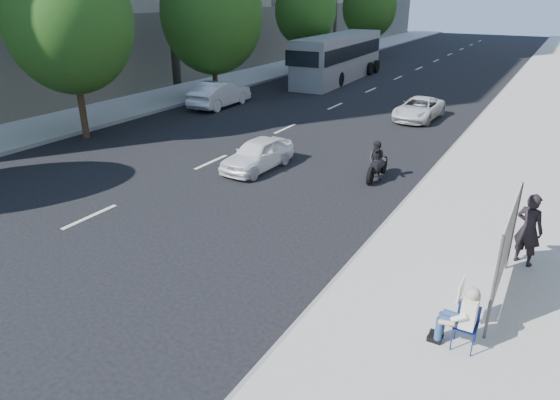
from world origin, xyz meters
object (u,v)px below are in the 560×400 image
Objects in this scene: protest_banner at (505,248)px; bus at (339,58)px; white_sedan_near at (258,154)px; white_sedan_far at (419,109)px; motorcycle at (377,162)px; white_sedan_mid at (220,94)px; seated_protester at (462,313)px; pedestrian_woman at (529,229)px.

protest_banner is 0.25× the size of bus.
bus is at bearing 120.36° from protest_banner.
protest_banner is 0.88× the size of white_sedan_near.
white_sedan_far is 9.87m from motorcycle.
motorcycle is at bearing 128.42° from protest_banner.
white_sedan_mid reaches higher than white_sedan_far.
white_sedan_far is (-5.74, 17.97, -0.31)m from seated_protester.
white_sedan_far is (3.10, 10.97, -0.03)m from white_sedan_near.
seated_protester is 2.07m from protest_banner.
seated_protester reaches higher than motorcycle.
pedestrian_woman is at bearing -14.21° from white_sedan_near.
white_sedan_mid is at bearing 136.89° from white_sedan_near.
protest_banner is at bearing 139.86° from white_sedan_mid.
white_sedan_near is at bearing -76.82° from bus.
white_sedan_mid reaches higher than motorcycle.
protest_banner is (0.40, 1.96, 0.53)m from seated_protester.
protest_banner is 21.71m from white_sedan_mid.
seated_protester is 22.67m from white_sedan_mid.
bus reaches higher than white_sedan_near.
bus is at bearing -32.84° from pedestrian_woman.
pedestrian_woman is at bearing 79.60° from seated_protester.
white_sedan_mid is at bearing -102.49° from bus.
white_sedan_mid is 11.29m from white_sedan_far.
pedestrian_woman is at bearing -63.13° from white_sedan_far.
white_sedan_mid is (-17.44, 11.36, -0.32)m from pedestrian_woman.
pedestrian_woman is 0.53× the size of white_sedan_near.
bus is at bearing 112.44° from motorcycle.
white_sedan_far is at bearing -168.55° from white_sedan_mid.
white_sedan_far is at bearing 92.07° from motorcycle.
bus is (-5.71, 20.48, 1.05)m from white_sedan_near.
protest_banner is (-0.33, -1.99, 0.34)m from pedestrian_woman.
protest_banner is at bearing -25.16° from white_sedan_near.
bus reaches higher than protest_banner.
white_sedan_near is at bearing -103.66° from white_sedan_far.
pedestrian_woman is 6.75m from motorcycle.
pedestrian_woman reaches higher than white_sedan_mid.
protest_banner is at bearing -62.04° from bus.
white_sedan_near reaches higher than white_sedan_far.
bus is (-14.54, 27.48, 0.76)m from seated_protester.
motorcycle is (-4.93, 6.21, -0.76)m from protest_banner.
white_sedan_far is (-6.47, 14.02, -0.50)m from pedestrian_woman.
bus is at bearing 109.02° from white_sedan_near.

